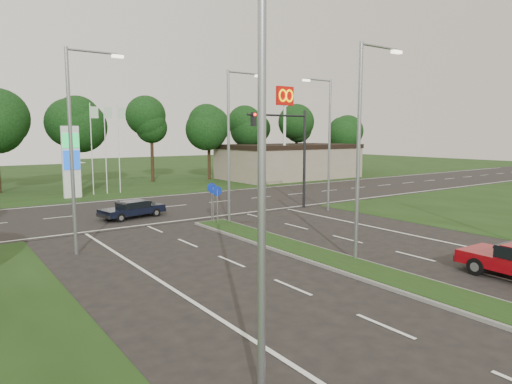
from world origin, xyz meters
TOP-DOWN VIEW (x-y plane):
  - ground at (0.00, 0.00)m, footprint 160.00×160.00m
  - verge_far at (0.00, 55.00)m, footprint 160.00×50.00m
  - cross_road at (0.00, 24.00)m, footprint 160.00×12.00m
  - median_kerb at (0.00, 4.00)m, footprint 2.00×26.00m
  - commercial_building at (22.00, 36.00)m, footprint 16.00×9.00m
  - streetlight_median_near at (1.00, 6.00)m, footprint 2.53×0.22m
  - streetlight_median_far at (1.00, 16.00)m, footprint 2.53×0.22m
  - streetlight_left_near at (-8.30, 0.00)m, footprint 2.53×0.22m
  - streetlight_left_far at (-8.30, 14.00)m, footprint 2.53×0.22m
  - streetlight_right_far at (8.80, 16.00)m, footprint 2.53×0.22m
  - traffic_signal at (7.19, 18.00)m, footprint 5.10×0.42m
  - median_signs at (0.00, 16.40)m, footprint 1.16×1.76m
  - gas_pylon at (-3.79, 33.05)m, footprint 5.80×1.26m
  - mcdonalds_sign at (18.00, 31.97)m, footprint 2.20×0.47m
  - treeline_far at (0.10, 39.93)m, footprint 6.00×6.00m
  - navy_sedan at (-3.24, 21.15)m, footprint 4.24×2.41m

SIDE VIEW (x-z plane):
  - ground at x=0.00m, z-range 0.00..0.00m
  - verge_far at x=0.00m, z-range -0.01..0.01m
  - cross_road at x=0.00m, z-range -0.01..0.01m
  - median_kerb at x=0.00m, z-range 0.00..0.12m
  - navy_sedan at x=-3.24m, z-range 0.04..1.14m
  - median_signs at x=0.00m, z-range 0.52..2.90m
  - commercial_building at x=22.00m, z-range 0.00..4.00m
  - gas_pylon at x=-3.79m, z-range -0.80..7.20m
  - traffic_signal at x=7.19m, z-range 1.15..8.15m
  - streetlight_median_near at x=1.00m, z-range 0.58..9.58m
  - streetlight_median_far at x=1.00m, z-range 0.58..9.58m
  - streetlight_left_near at x=-8.30m, z-range 0.58..9.58m
  - streetlight_left_far at x=-8.30m, z-range 0.58..9.58m
  - streetlight_right_far at x=8.80m, z-range 0.58..9.58m
  - treeline_far at x=0.10m, z-range 1.88..11.78m
  - mcdonalds_sign at x=18.00m, z-range 2.79..13.19m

